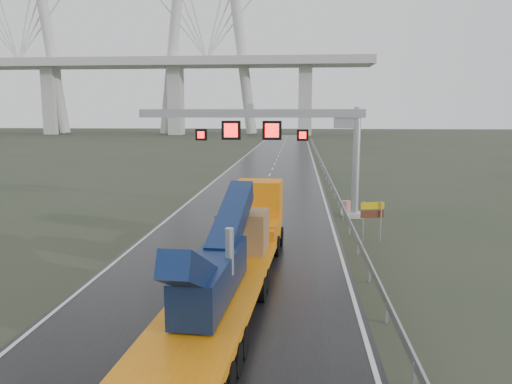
# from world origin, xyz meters

# --- Properties ---
(ground) EXTENTS (400.00, 400.00, 0.00)m
(ground) POSITION_xyz_m (0.00, 0.00, 0.00)
(ground) COLOR #2F3827
(ground) RESTS_ON ground
(road) EXTENTS (11.00, 200.00, 0.02)m
(road) POSITION_xyz_m (0.00, 40.00, 0.01)
(road) COLOR black
(road) RESTS_ON ground
(guardrail) EXTENTS (0.20, 140.00, 1.40)m
(guardrail) POSITION_xyz_m (6.10, 30.00, 0.70)
(guardrail) COLOR gray
(guardrail) RESTS_ON ground
(sign_gantry) EXTENTS (14.90, 1.20, 7.42)m
(sign_gantry) POSITION_xyz_m (2.10, 17.99, 5.61)
(sign_gantry) COLOR #BBBBB6
(sign_gantry) RESTS_ON ground
(heavy_haul_truck) EXTENTS (3.52, 17.52, 4.09)m
(heavy_haul_truck) POSITION_xyz_m (0.78, 4.40, 1.58)
(heavy_haul_truck) COLOR orange
(heavy_haul_truck) RESTS_ON ground
(exit_sign_pair) EXTENTS (1.26, 0.32, 2.20)m
(exit_sign_pair) POSITION_xyz_m (7.10, 11.60, 1.54)
(exit_sign_pair) COLOR #97999F
(exit_sign_pair) RESTS_ON ground
(striped_barrier) EXTENTS (0.65, 0.50, 0.98)m
(striped_barrier) POSITION_xyz_m (6.38, 18.61, 0.49)
(striped_barrier) COLOR red
(striped_barrier) RESTS_ON ground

